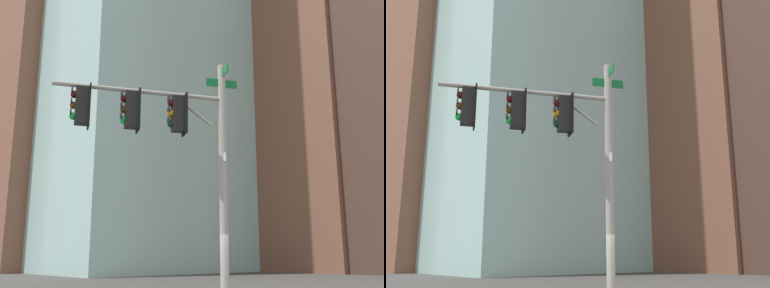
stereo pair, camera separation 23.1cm
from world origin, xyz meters
TOP-DOWN VIEW (x-y plane):
  - signal_pole_assembly at (0.68, 1.43)m, footprint 2.58×4.67m
  - building_brick_midblock at (26.71, -43.70)m, footprint 21.50×19.43m
  - building_glass_tower at (39.77, -23.95)m, footprint 25.98×25.18m
  - building_brick_farside at (52.47, -16.69)m, footprint 23.62×15.10m

SIDE VIEW (x-z plane):
  - signal_pole_assembly at x=0.68m, z-range 1.33..8.70m
  - building_brick_farside at x=52.47m, z-range 0.00..39.97m
  - building_brick_midblock at x=26.71m, z-range 0.00..43.47m
  - building_glass_tower at x=39.77m, z-range 0.00..72.36m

